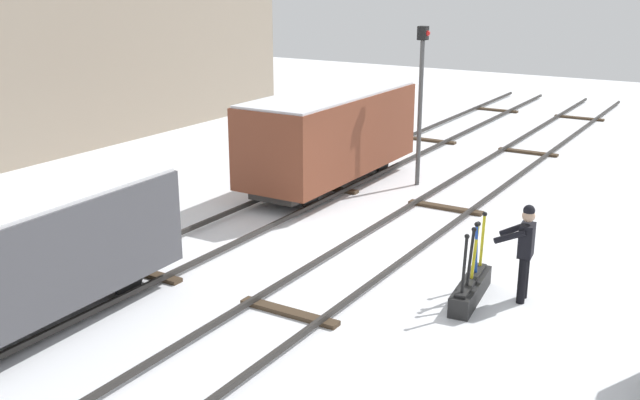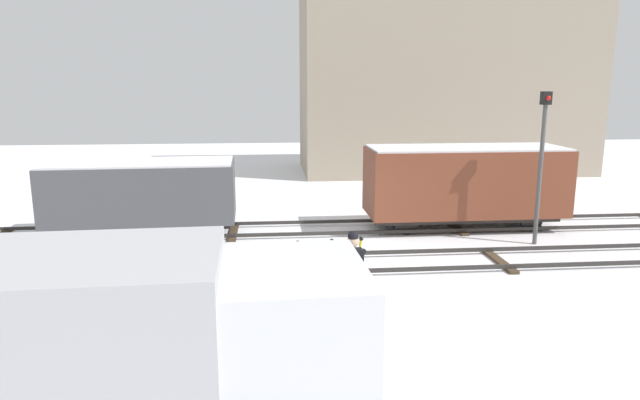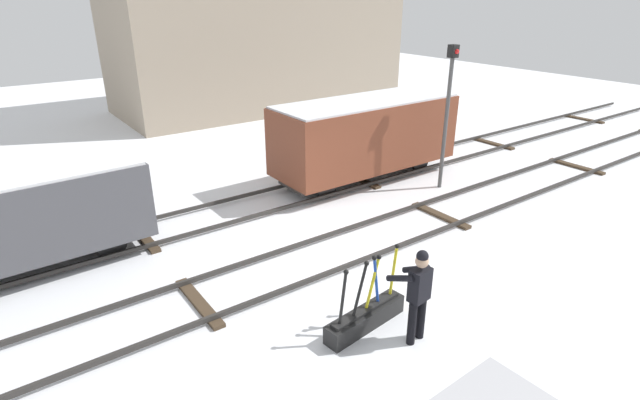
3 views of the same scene
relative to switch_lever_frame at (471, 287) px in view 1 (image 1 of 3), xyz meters
The scene contains 8 objects.
ground_plane 2.79m from the switch_lever_frame, 62.28° to the left, with size 60.00×60.00×0.00m, color white.
track_main_line 2.79m from the switch_lever_frame, 62.28° to the left, with size 44.00×1.94×0.18m.
track_siding_near 6.11m from the switch_lever_frame, 77.76° to the left, with size 44.00×1.94×0.18m.
switch_lever_frame is the anchor object (origin of this frame).
rail_worker 1.19m from the switch_lever_frame, 58.44° to the right, with size 0.59×0.70×1.81m.
signal_post 8.00m from the switch_lever_frame, 31.59° to the left, with size 0.24×0.32×4.34m.
freight_car_far_end 7.91m from the switch_lever_frame, 49.76° to the left, with size 6.16×2.19×2.62m.
freight_car_near_switch 7.79m from the switch_lever_frame, 129.40° to the left, with size 5.55×2.41×2.28m.
Camera 1 is at (-13.23, -6.60, 5.69)m, focal length 41.67 mm.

